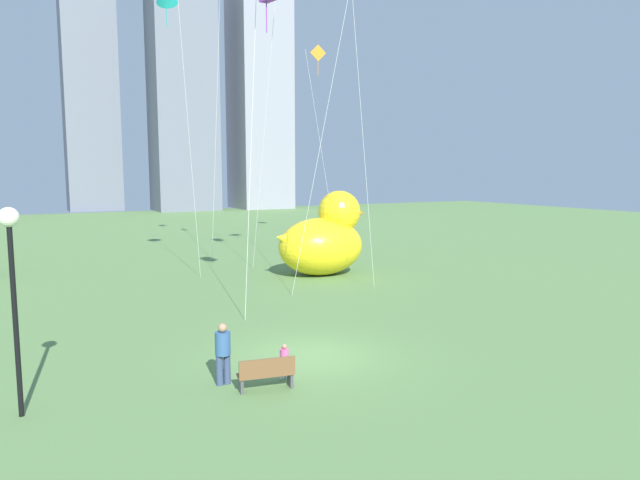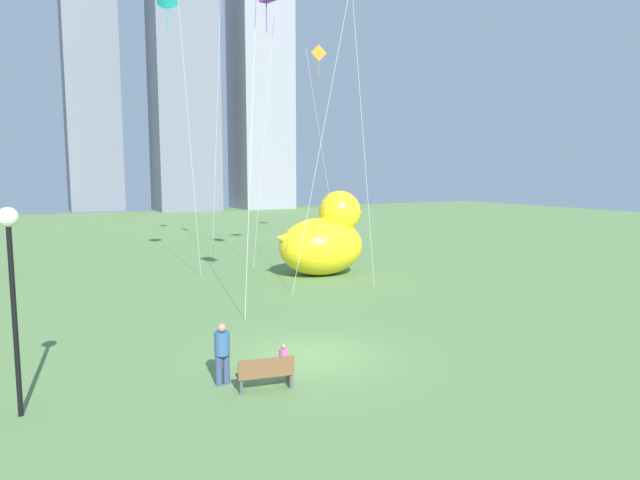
% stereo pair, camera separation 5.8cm
% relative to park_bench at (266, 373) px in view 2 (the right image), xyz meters
% --- Properties ---
extents(ground_plane, '(140.00, 140.00, 0.00)m').
position_rel_park_bench_xyz_m(ground_plane, '(2.27, 1.93, -0.47)').
color(ground_plane, '#5C8348').
extents(park_bench, '(1.55, 0.69, 0.90)m').
position_rel_park_bench_xyz_m(park_bench, '(0.00, 0.00, 0.00)').
color(park_bench, brown).
rests_on(park_bench, ground).
extents(person_adult, '(0.42, 0.42, 1.70)m').
position_rel_park_bench_xyz_m(person_adult, '(-0.87, 0.94, 0.47)').
color(person_adult, '#38476B').
rests_on(person_adult, ground).
extents(person_child, '(0.24, 0.24, 0.99)m').
position_rel_park_bench_xyz_m(person_child, '(0.77, 0.56, 0.08)').
color(person_child, silver).
rests_on(person_child, ground).
extents(giant_inflatable_duck, '(5.65, 3.63, 4.68)m').
position_rel_park_bench_xyz_m(giant_inflatable_duck, '(9.36, 14.20, 1.52)').
color(giant_inflatable_duck, yellow).
rests_on(giant_inflatable_duck, ground).
extents(lamppost, '(0.46, 0.46, 4.95)m').
position_rel_park_bench_xyz_m(lamppost, '(-5.74, 1.23, 3.28)').
color(lamppost, black).
rests_on(lamppost, ground).
extents(city_skyline, '(62.67, 18.24, 35.69)m').
position_rel_park_bench_xyz_m(city_skyline, '(1.41, 74.09, 15.02)').
color(city_skyline, slate).
rests_on(city_skyline, ground).
extents(kite_orange, '(2.40, 1.72, 15.62)m').
position_rel_park_bench_xyz_m(kite_orange, '(15.77, 27.08, 13.68)').
color(kite_orange, silver).
rests_on(kite_orange, ground).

